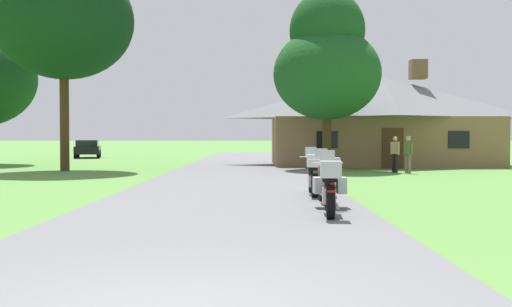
{
  "coord_description": "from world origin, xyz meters",
  "views": [
    {
      "loc": [
        0.73,
        -5.28,
        1.64
      ],
      "look_at": [
        0.76,
        22.5,
        0.88
      ],
      "focal_mm": 42.5,
      "sensor_mm": 36.0,
      "label": 1
    }
  ],
  "objects": [
    {
      "name": "parked_black_suv_far_left",
      "position": [
        -12.54,
        42.41,
        0.78
      ],
      "size": [
        2.8,
        4.89,
        1.4
      ],
      "rotation": [
        0.0,
        0.0,
        0.22
      ],
      "color": "black",
      "rests_on": "ground"
    },
    {
      "name": "motorcycle_red_second_in_row",
      "position": [
        2.37,
        8.67,
        0.61
      ],
      "size": [
        0.73,
        2.08,
        1.3
      ],
      "rotation": [
        0.0,
        0.0,
        0.02
      ],
      "color": "black",
      "rests_on": "asphalt_driveway"
    },
    {
      "name": "motorcycle_yellow_nearest_to_camera",
      "position": [
        2.21,
        6.9,
        0.62
      ],
      "size": [
        0.66,
        2.08,
        1.3
      ],
      "rotation": [
        0.0,
        0.0,
        -0.08
      ],
      "color": "black",
      "rests_on": "asphalt_driveway"
    },
    {
      "name": "bystander_red_shirt_near_lodge",
      "position": [
        7.73,
        25.13,
        0.93
      ],
      "size": [
        0.4,
        0.45,
        1.67
      ],
      "rotation": [
        0.0,
        0.0,
        0.91
      ],
      "color": "#75664C",
      "rests_on": "ground"
    },
    {
      "name": "stone_lodge",
      "position": [
        7.91,
        29.83,
        2.68
      ],
      "size": [
        13.05,
        7.3,
        6.1
      ],
      "color": "brown",
      "rests_on": "ground"
    },
    {
      "name": "tree_left_near",
      "position": [
        -8.53,
        23.99,
        8.06
      ],
      "size": [
        6.69,
        6.69,
        12.45
      ],
      "color": "#422D19",
      "rests_on": "ground"
    },
    {
      "name": "ground_plane",
      "position": [
        0.0,
        20.0,
        0.0
      ],
      "size": [
        500.0,
        500.0,
        0.0
      ],
      "primitive_type": "plane",
      "color": "#56893D"
    },
    {
      "name": "asphalt_driveway",
      "position": [
        0.0,
        18.0,
        0.03
      ],
      "size": [
        6.4,
        80.0,
        0.06
      ],
      "primitive_type": "cube",
      "color": "slate",
      "rests_on": "ground"
    },
    {
      "name": "motorcycle_silver_farthest_in_row",
      "position": [
        2.28,
        11.06,
        0.62
      ],
      "size": [
        0.66,
        2.08,
        1.3
      ],
      "rotation": [
        0.0,
        0.0,
        -0.02
      ],
      "color": "black",
      "rests_on": "asphalt_driveway"
    },
    {
      "name": "bystander_tan_shirt_beside_signpost",
      "position": [
        7.15,
        22.64,
        0.93
      ],
      "size": [
        0.37,
        0.49,
        1.67
      ],
      "rotation": [
        0.0,
        0.0,
        5.25
      ],
      "color": "black",
      "rests_on": "ground"
    },
    {
      "name": "tree_by_lodge_front",
      "position": [
        4.21,
        24.38,
        5.35
      ],
      "size": [
        5.26,
        5.26,
        8.8
      ],
      "color": "#422D19",
      "rests_on": "ground"
    },
    {
      "name": "bystander_olive_shirt_by_tree",
      "position": [
        7.58,
        21.91,
        0.95
      ],
      "size": [
        0.35,
        0.51,
        1.69
      ],
      "rotation": [
        0.0,
        0.0,
        5.15
      ],
      "color": "#75664C",
      "rests_on": "ground"
    }
  ]
}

